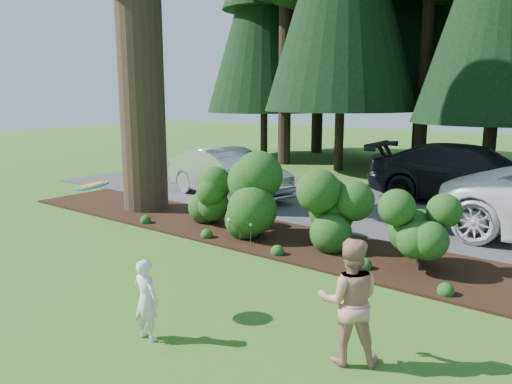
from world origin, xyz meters
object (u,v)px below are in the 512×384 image
at_px(child, 146,300).
at_px(frisbee, 93,185).
at_px(car_dark_suv, 471,174).
at_px(car_silver_wagon, 228,173).
at_px(adult, 349,301).

bearing_deg(child, frisbee, -8.22).
bearing_deg(child, car_dark_suv, -98.26).
distance_m(car_dark_suv, child, 11.50).
relative_size(car_silver_wagon, car_dark_suv, 0.77).
bearing_deg(car_dark_suv, frisbee, 165.65).
bearing_deg(car_silver_wagon, adult, -119.61).
bearing_deg(child, adult, -157.58).
relative_size(child, frisbee, 2.29).
height_order(car_silver_wagon, child, car_silver_wagon).
bearing_deg(adult, child, -6.10).
distance_m(car_silver_wagon, child, 9.41).
bearing_deg(car_dark_suv, adult, -175.70).
xyz_separation_m(child, adult, (2.39, 1.14, 0.23)).
bearing_deg(frisbee, car_dark_suv, 78.86).
bearing_deg(car_silver_wagon, child, -134.52).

